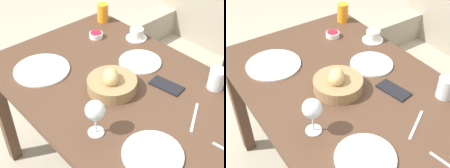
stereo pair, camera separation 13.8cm
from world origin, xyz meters
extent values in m
cube|color=#4C3323|center=(0.00, 0.00, 0.73)|extent=(1.32, 0.84, 0.03)
cube|color=#4C3323|center=(-0.61, -0.37, 0.36)|extent=(0.06, 0.06, 0.71)
cube|color=#4C3323|center=(-0.61, 0.37, 0.36)|extent=(0.06, 0.06, 0.71)
cube|color=#9E937F|center=(-0.60, 0.89, 0.30)|extent=(0.14, 0.70, 0.61)
cylinder|color=#99754C|center=(-0.03, -0.05, 0.77)|extent=(0.22, 0.22, 0.05)
sphere|color=tan|center=(-0.04, -0.05, 0.82)|extent=(0.06, 0.06, 0.06)
sphere|color=tan|center=(-0.01, -0.07, 0.82)|extent=(0.07, 0.07, 0.07)
cylinder|color=white|center=(-0.36, -0.21, 0.75)|extent=(0.27, 0.27, 0.01)
cylinder|color=white|center=(0.34, -0.19, 0.75)|extent=(0.22, 0.22, 0.01)
cylinder|color=white|center=(-0.09, 0.19, 0.75)|extent=(0.21, 0.21, 0.01)
cylinder|color=orange|center=(-0.55, 0.34, 0.80)|extent=(0.07, 0.07, 0.11)
cylinder|color=silver|center=(0.27, 0.30, 0.80)|extent=(0.07, 0.07, 0.10)
cylinder|color=silver|center=(0.13, -0.27, 0.75)|extent=(0.06, 0.06, 0.00)
cylinder|color=silver|center=(0.13, -0.27, 0.79)|extent=(0.01, 0.01, 0.07)
sphere|color=silver|center=(0.13, -0.27, 0.87)|extent=(0.08, 0.08, 0.08)
cylinder|color=white|center=(-0.27, 0.35, 0.75)|extent=(0.12, 0.12, 0.01)
cylinder|color=white|center=(-0.27, 0.35, 0.78)|extent=(0.08, 0.08, 0.05)
cylinder|color=white|center=(-0.43, 0.19, 0.76)|extent=(0.08, 0.08, 0.03)
cylinder|color=#A3192D|center=(-0.43, 0.19, 0.78)|extent=(0.06, 0.06, 0.00)
cube|color=#B7B7BC|center=(0.33, 0.08, 0.75)|extent=(0.09, 0.16, 0.00)
cube|color=black|center=(0.12, 0.15, 0.75)|extent=(0.16, 0.10, 0.01)
camera|label=1|loc=(0.78, -0.76, 1.64)|focal=50.00mm
camera|label=2|loc=(0.86, -0.66, 1.64)|focal=50.00mm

